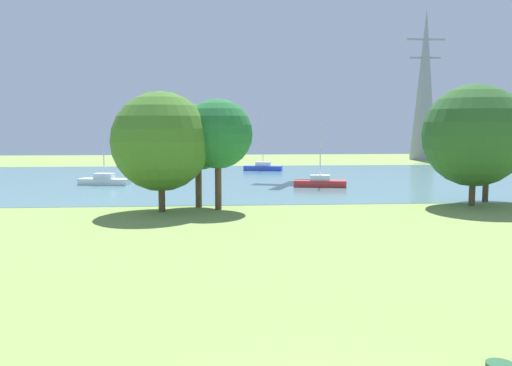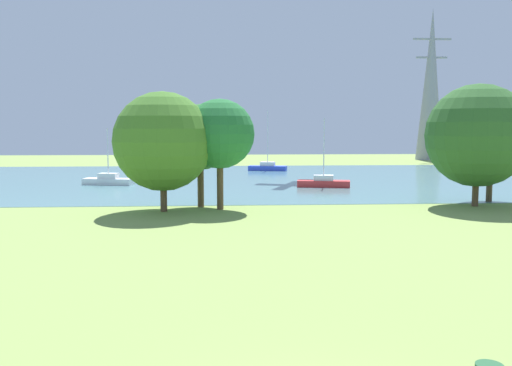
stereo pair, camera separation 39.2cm
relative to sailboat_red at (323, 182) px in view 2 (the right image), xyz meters
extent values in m
plane|color=#7F994C|center=(-7.73, -19.64, -0.46)|extent=(160.00, 160.00, 0.00)
cube|color=slate|center=(-7.73, 8.36, -0.45)|extent=(140.00, 40.00, 0.02)
cube|color=red|center=(0.00, 0.00, -0.14)|extent=(5.00, 2.40, 0.60)
cube|color=white|center=(0.00, 0.00, 0.41)|extent=(1.98, 1.43, 0.50)
cylinder|color=silver|center=(0.00, 0.00, 3.04)|extent=(0.10, 0.10, 5.74)
cube|color=white|center=(-20.26, 3.32, -0.14)|extent=(5.01, 2.51, 0.60)
cube|color=white|center=(-20.26, 3.32, 0.41)|extent=(2.00, 1.47, 0.50)
cylinder|color=silver|center=(-20.26, 3.32, 2.56)|extent=(0.10, 0.10, 4.79)
cube|color=blue|center=(-3.55, 19.54, -0.14)|extent=(5.02, 2.65, 0.60)
cube|color=white|center=(-3.55, 19.54, 0.41)|extent=(2.02, 1.51, 0.50)
cylinder|color=silver|center=(-3.55, 19.54, 3.67)|extent=(0.10, 0.10, 7.01)
cylinder|color=brown|center=(-13.24, -14.08, 0.72)|extent=(0.44, 0.44, 2.34)
sphere|color=#417528|center=(-13.24, -14.08, 4.16)|extent=(6.49, 6.49, 6.49)
cylinder|color=brown|center=(-10.88, -12.13, 1.18)|extent=(0.44, 0.44, 3.27)
sphere|color=#2E662C|center=(-10.88, -12.13, 4.40)|extent=(4.53, 4.53, 4.53)
cylinder|color=brown|center=(-9.53, -13.37, 1.28)|extent=(0.44, 0.44, 3.47)
sphere|color=#246D34|center=(-9.53, -13.37, 4.64)|extent=(4.66, 4.66, 4.66)
cylinder|color=brown|center=(8.37, -12.99, 0.77)|extent=(0.44, 0.44, 2.46)
sphere|color=#2D5C28|center=(8.37, -12.99, 4.51)|extent=(7.16, 7.16, 7.16)
cylinder|color=brown|center=(10.46, -10.77, 1.28)|extent=(0.44, 0.44, 3.47)
sphere|color=#2C5F2B|center=(10.46, -10.77, 5.03)|extent=(5.78, 5.78, 5.78)
cone|color=gray|center=(25.60, 41.46, 12.03)|extent=(4.40, 4.40, 24.98)
cube|color=gray|center=(25.60, 41.46, 19.53)|extent=(6.40, 0.30, 0.30)
cube|color=gray|center=(25.60, 41.46, 16.53)|extent=(5.20, 0.30, 0.30)
camera|label=1|loc=(-9.86, -50.92, 5.13)|focal=39.28mm
camera|label=2|loc=(-9.47, -50.94, 5.13)|focal=39.28mm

